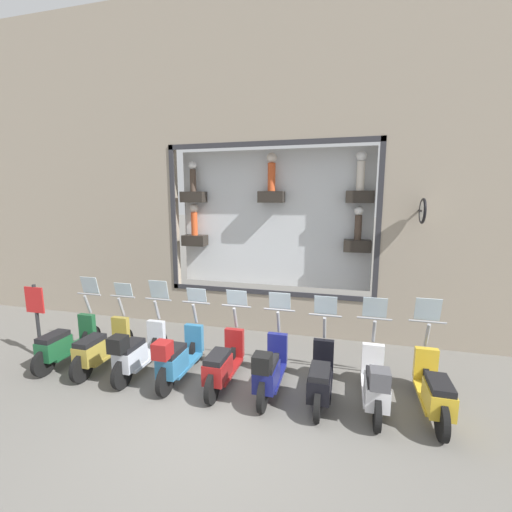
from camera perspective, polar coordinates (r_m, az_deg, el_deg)
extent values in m
plane|color=#66635E|center=(6.09, -5.93, -24.25)|extent=(120.00, 120.00, 0.00)
cube|color=gray|center=(8.99, 2.26, -9.15)|extent=(0.40, 5.19, 1.00)
cube|color=gray|center=(9.05, 2.55, 29.44)|extent=(0.40, 5.19, 3.49)
cube|color=#2D2D33|center=(8.41, 2.13, 18.26)|extent=(0.04, 5.19, 0.12)
cube|color=#2D2D33|center=(8.63, 1.98, -6.08)|extent=(0.04, 5.19, 0.12)
cube|color=#2D2D33|center=(8.15, 19.77, 5.29)|extent=(0.04, 0.12, 3.72)
cube|color=#2D2D33|center=(9.23, -13.57, 6.02)|extent=(0.04, 0.12, 3.72)
cube|color=silver|center=(8.87, 2.86, 6.15)|extent=(0.04, 4.95, 3.48)
cube|color=#28231E|center=(8.45, 16.89, 9.42)|extent=(0.36, 0.63, 0.28)
cylinder|color=silver|center=(8.46, 17.05, 12.60)|extent=(0.18, 0.18, 0.66)
sphere|color=white|center=(8.50, 17.20, 15.62)|extent=(0.24, 0.24, 0.24)
cube|color=#28231E|center=(8.64, 2.58, 9.81)|extent=(0.36, 0.63, 0.28)
cylinder|color=#CC4C23|center=(8.66, 2.61, 12.99)|extent=(0.19, 0.19, 0.68)
sphere|color=beige|center=(8.70, 2.63, 16.04)|extent=(0.25, 0.25, 0.25)
cube|color=#28231E|center=(9.32, -10.36, 9.65)|extent=(0.36, 0.63, 0.28)
cylinder|color=#47382D|center=(9.33, -10.45, 12.27)|extent=(0.16, 0.16, 0.57)
sphere|color=white|center=(9.36, -10.52, 14.65)|extent=(0.21, 0.21, 0.21)
cube|color=#28231E|center=(8.52, 16.51, 1.64)|extent=(0.36, 0.63, 0.28)
cylinder|color=#47382D|center=(8.48, 16.65, 4.55)|extent=(0.16, 0.16, 0.59)
sphere|color=white|center=(8.45, 16.78, 7.25)|extent=(0.21, 0.21, 0.21)
cube|color=#28231E|center=(9.39, -10.15, 2.59)|extent=(0.36, 0.63, 0.28)
cylinder|color=#CC4C23|center=(9.35, -10.23, 5.31)|extent=(0.17, 0.17, 0.61)
sphere|color=beige|center=(9.33, -10.31, 7.86)|extent=(0.22, 0.22, 0.22)
cylinder|color=black|center=(8.08, 25.78, 6.82)|extent=(0.35, 0.05, 0.05)
torus|color=black|center=(7.91, 26.02, 6.76)|extent=(0.53, 0.06, 0.53)
cylinder|color=white|center=(7.91, 26.02, 6.76)|extent=(0.44, 0.03, 0.44)
cylinder|color=black|center=(7.05, 26.11, -17.66)|extent=(0.55, 0.09, 0.55)
cylinder|color=black|center=(5.98, 28.59, -23.05)|extent=(0.55, 0.09, 0.55)
cube|color=gold|center=(6.51, 27.21, -20.25)|extent=(1.02, 0.38, 0.06)
cube|color=gold|center=(6.09, 28.15, -20.23)|extent=(0.61, 0.35, 0.36)
cube|color=black|center=(5.98, 28.34, -18.30)|extent=(0.58, 0.31, 0.10)
cube|color=gold|center=(6.84, 26.44, -15.76)|extent=(0.12, 0.37, 0.56)
cylinder|color=gray|center=(6.72, 26.64, -11.68)|extent=(0.20, 0.06, 0.45)
cylinder|color=gray|center=(6.71, 26.66, -9.76)|extent=(0.04, 0.61, 0.04)
cube|color=silver|center=(6.69, 26.73, -7.95)|extent=(0.10, 0.42, 0.41)
cylinder|color=black|center=(6.95, 18.67, -17.77)|extent=(0.50, 0.09, 0.50)
cylinder|color=black|center=(5.83, 19.54, -23.59)|extent=(0.50, 0.09, 0.50)
cube|color=silver|center=(6.39, 19.05, -20.52)|extent=(1.02, 0.38, 0.06)
cube|color=silver|center=(5.96, 19.43, -20.56)|extent=(0.61, 0.35, 0.36)
cube|color=black|center=(5.85, 19.56, -18.60)|extent=(0.58, 0.31, 0.10)
cube|color=silver|center=(6.73, 18.87, -15.93)|extent=(0.12, 0.37, 0.56)
cylinder|color=gray|center=(6.60, 19.07, -11.79)|extent=(0.20, 0.06, 0.45)
cylinder|color=gray|center=(6.59, 19.13, -9.83)|extent=(0.04, 0.61, 0.04)
cube|color=silver|center=(6.57, 19.20, -8.11)|extent=(0.10, 0.42, 0.39)
cube|color=#4C4C51|center=(5.49, 19.94, -18.71)|extent=(0.28, 0.28, 0.28)
cylinder|color=black|center=(6.96, 11.15, -17.57)|extent=(0.46, 0.09, 0.46)
cylinder|color=black|center=(5.81, 10.19, -23.50)|extent=(0.46, 0.09, 0.46)
cube|color=black|center=(6.38, 10.72, -20.36)|extent=(1.02, 0.39, 0.06)
cube|color=black|center=(5.95, 10.50, -20.39)|extent=(0.61, 0.35, 0.36)
cube|color=black|center=(5.84, 10.57, -18.43)|extent=(0.58, 0.31, 0.10)
cube|color=black|center=(6.72, 11.17, -15.77)|extent=(0.12, 0.37, 0.56)
cylinder|color=gray|center=(6.59, 11.35, -11.63)|extent=(0.20, 0.06, 0.45)
cylinder|color=gray|center=(6.58, 11.45, -9.68)|extent=(0.04, 0.60, 0.04)
cube|color=silver|center=(6.56, 11.53, -8.04)|extent=(0.09, 0.42, 0.36)
cylinder|color=black|center=(7.01, 3.73, -16.86)|extent=(0.53, 0.09, 0.53)
cylinder|color=black|center=(5.92, 1.14, -22.22)|extent=(0.53, 0.09, 0.53)
cube|color=navy|center=(6.47, 2.56, -19.42)|extent=(1.02, 0.39, 0.06)
cube|color=navy|center=(6.05, 1.78, -19.36)|extent=(0.61, 0.35, 0.36)
cube|color=black|center=(5.94, 1.79, -17.41)|extent=(0.58, 0.31, 0.10)
cube|color=navy|center=(6.80, 3.60, -14.97)|extent=(0.12, 0.37, 0.56)
cylinder|color=gray|center=(6.68, 3.76, -10.87)|extent=(0.20, 0.06, 0.45)
cylinder|color=gray|center=(6.67, 3.90, -8.94)|extent=(0.04, 0.60, 0.04)
cube|color=silver|center=(6.66, 3.98, -7.45)|extent=(0.09, 0.42, 0.34)
cube|color=black|center=(5.59, 1.03, -17.39)|extent=(0.28, 0.28, 0.28)
cylinder|color=black|center=(7.21, -3.35, -16.06)|extent=(0.54, 0.09, 0.54)
cylinder|color=black|center=(6.16, -7.30, -20.93)|extent=(0.54, 0.09, 0.54)
cube|color=maroon|center=(6.68, -5.14, -18.42)|extent=(1.02, 0.39, 0.06)
cube|color=maroon|center=(6.27, -6.39, -18.24)|extent=(0.61, 0.35, 0.36)
cube|color=black|center=(6.17, -6.43, -16.35)|extent=(0.58, 0.31, 0.10)
cube|color=maroon|center=(7.01, -3.61, -14.18)|extent=(0.12, 0.37, 0.56)
cylinder|color=gray|center=(6.88, -3.47, -10.20)|extent=(0.20, 0.06, 0.45)
cylinder|color=gray|center=(6.88, -3.30, -8.33)|extent=(0.04, 0.60, 0.04)
cube|color=silver|center=(6.87, -3.21, -6.95)|extent=(0.08, 0.42, 0.32)
cylinder|color=black|center=(7.50, -9.90, -15.11)|extent=(0.54, 0.09, 0.54)
cylinder|color=black|center=(6.50, -14.84, -19.40)|extent=(0.54, 0.09, 0.54)
cube|color=teal|center=(7.00, -12.16, -17.22)|extent=(1.02, 0.38, 0.06)
cube|color=teal|center=(6.61, -13.76, -16.93)|extent=(0.61, 0.35, 0.36)
cube|color=black|center=(6.51, -13.84, -15.11)|extent=(0.58, 0.31, 0.10)
cube|color=teal|center=(7.31, -10.27, -13.27)|extent=(0.12, 0.37, 0.56)
cylinder|color=gray|center=(7.19, -10.15, -9.44)|extent=(0.20, 0.06, 0.45)
cylinder|color=gray|center=(7.18, -9.97, -7.65)|extent=(0.04, 0.60, 0.04)
cube|color=silver|center=(7.18, -9.87, -6.42)|extent=(0.08, 0.42, 0.30)
cube|color=maroon|center=(6.20, -15.33, -14.87)|extent=(0.28, 0.28, 0.28)
cylinder|color=black|center=(7.88, -15.84, -14.08)|extent=(0.54, 0.09, 0.54)
cylinder|color=black|center=(6.93, -21.41, -17.81)|extent=(0.54, 0.09, 0.54)
cube|color=#B7BCC6|center=(7.40, -18.41, -15.94)|extent=(1.02, 0.38, 0.06)
cube|color=#B7BCC6|center=(7.04, -20.23, -15.55)|extent=(0.61, 0.35, 0.36)
cube|color=black|center=(6.94, -20.34, -13.83)|extent=(0.58, 0.31, 0.10)
cube|color=#B7BCC6|center=(7.70, -16.28, -12.30)|extent=(0.12, 0.37, 0.56)
cylinder|color=gray|center=(7.59, -16.18, -8.65)|extent=(0.20, 0.06, 0.45)
cylinder|color=gray|center=(7.58, -15.99, -6.96)|extent=(0.04, 0.61, 0.04)
cube|color=silver|center=(7.56, -15.91, -5.39)|extent=(0.10, 0.42, 0.41)
cube|color=black|center=(6.65, -22.01, -13.49)|extent=(0.28, 0.28, 0.28)
cylinder|color=black|center=(8.33, -21.11, -13.05)|extent=(0.54, 0.09, 0.54)
cylinder|color=black|center=(7.45, -27.05, -16.28)|extent=(0.54, 0.09, 0.54)
cube|color=olive|center=(7.88, -23.89, -14.68)|extent=(1.02, 0.38, 0.06)
cube|color=olive|center=(7.54, -25.82, -14.21)|extent=(0.61, 0.35, 0.36)
cube|color=black|center=(7.45, -25.95, -12.59)|extent=(0.58, 0.31, 0.10)
cube|color=olive|center=(8.16, -21.62, -11.34)|extent=(0.12, 0.37, 0.56)
cylinder|color=gray|center=(8.06, -21.54, -7.89)|extent=(0.20, 0.06, 0.45)
cylinder|color=gray|center=(8.05, -21.34, -6.30)|extent=(0.04, 0.61, 0.04)
cube|color=silver|center=(8.04, -21.24, -5.20)|extent=(0.08, 0.42, 0.30)
cylinder|color=black|center=(8.86, -25.74, -12.08)|extent=(0.52, 0.09, 0.52)
cylinder|color=black|center=(8.02, -31.89, -14.91)|extent=(0.52, 0.09, 0.52)
cube|color=#19512D|center=(8.43, -28.63, -13.52)|extent=(1.02, 0.38, 0.06)
cube|color=#19512D|center=(8.11, -30.61, -13.00)|extent=(0.61, 0.35, 0.36)
cube|color=black|center=(8.03, -30.75, -11.48)|extent=(0.58, 0.31, 0.10)
cube|color=#19512D|center=(8.69, -26.31, -10.46)|extent=(0.12, 0.37, 0.56)
cylinder|color=gray|center=(8.59, -26.25, -7.22)|extent=(0.20, 0.06, 0.45)
cylinder|color=gray|center=(8.59, -26.06, -5.73)|extent=(0.04, 0.61, 0.04)
cube|color=silver|center=(8.57, -25.98, -4.39)|extent=(0.10, 0.42, 0.39)
cylinder|color=#232326|center=(8.96, -32.13, -14.08)|extent=(0.36, 0.36, 0.02)
cylinder|color=#232326|center=(8.69, -32.60, -9.22)|extent=(0.07, 0.07, 1.62)
cube|color=red|center=(8.55, -33.00, -6.16)|extent=(0.03, 0.45, 0.55)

